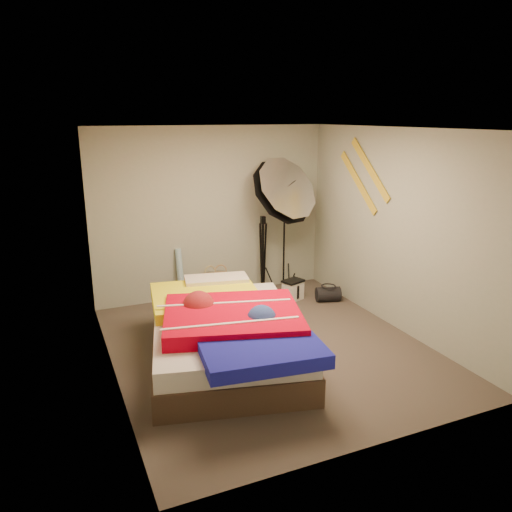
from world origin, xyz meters
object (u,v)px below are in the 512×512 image
bed (226,333)px  camera_tripod (263,249)px  wrapping_roll (180,275)px  duffel_bag (328,294)px  tote_bag (215,284)px  photo_umbrella (282,193)px  camera_case (293,291)px

bed → camera_tripod: (1.28, 1.88, 0.35)m
wrapping_roll → duffel_bag: (1.97, -0.87, -0.28)m
tote_bag → duffel_bag: tote_bag is taller
duffel_bag → camera_tripod: (-0.72, 0.75, 0.57)m
wrapping_roll → photo_umbrella: size_ratio=0.36×
duffel_bag → tote_bag: bearing=164.9°
wrapping_roll → camera_case: (1.53, -0.61, -0.25)m
bed → camera_tripod: 2.30m
tote_bag → camera_case: size_ratio=1.30×
wrapping_roll → duffel_bag: 2.18m
wrapping_roll → camera_case: 1.67m
camera_tripod → tote_bag: bearing=170.1°
tote_bag → camera_tripod: (0.73, -0.13, 0.50)m
camera_case → photo_umbrella: (-0.07, 0.26, 1.42)m
camera_case → photo_umbrella: 1.45m
tote_bag → duffel_bag: (1.45, -0.87, -0.07)m
photo_umbrella → camera_tripod: photo_umbrella is taller
tote_bag → photo_umbrella: (0.93, -0.34, 1.38)m
camera_case → camera_tripod: camera_tripod is taller
photo_umbrella → duffel_bag: bearing=-45.6°
tote_bag → camera_case: tote_bag is taller
duffel_bag → camera_tripod: bearing=149.9°
photo_umbrella → camera_tripod: size_ratio=1.83×
tote_bag → camera_case: bearing=-27.2°
duffel_bag → photo_umbrella: (-0.52, 0.53, 1.45)m
camera_tripod → bed: bearing=-124.3°
tote_bag → duffel_bag: size_ratio=1.03×
bed → photo_umbrella: size_ratio=1.23×
camera_case → bed: 2.10m
camera_case → duffel_bag: camera_case is taller
tote_bag → camera_tripod: bearing=-5.9°
wrapping_roll → bed: 2.01m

